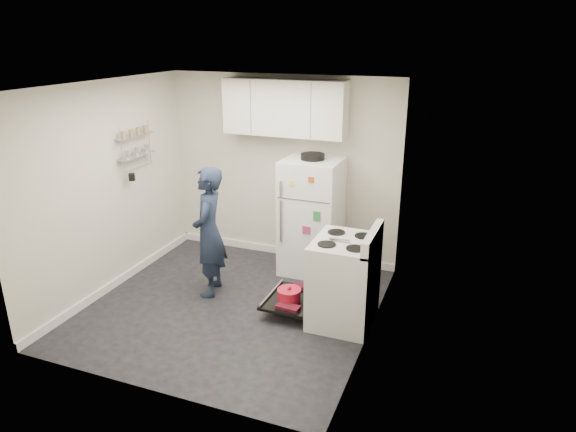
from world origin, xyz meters
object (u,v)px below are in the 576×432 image
at_px(electric_range, 343,282).
at_px(open_oven_door, 291,297).
at_px(person, 209,232).
at_px(refrigerator, 312,216).

relative_size(electric_range, open_oven_door, 1.57).
bearing_deg(person, refrigerator, 123.25).
relative_size(electric_range, refrigerator, 0.70).
xyz_separation_m(electric_range, refrigerator, (-0.72, 1.10, 0.29)).
bearing_deg(person, electric_range, 72.90).
relative_size(refrigerator, person, 1.01).
height_order(electric_range, open_oven_door, electric_range).
xyz_separation_m(electric_range, open_oven_door, (-0.59, -0.03, -0.29)).
distance_m(electric_range, open_oven_door, 0.65).
height_order(refrigerator, person, refrigerator).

